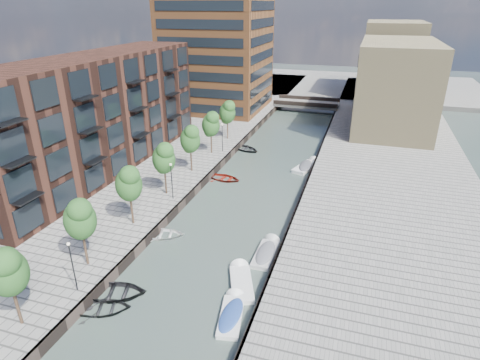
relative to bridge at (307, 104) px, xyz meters
The scene contains 31 objects.
water 32.03m from the bridge, 90.00° to the right, with size 300.00×300.00×0.00m, color #38473F.
quay_left 48.17m from the bridge, 138.37° to the right, with size 60.00×140.00×1.00m, color gray.
quay_right 35.79m from the bridge, 63.43° to the right, with size 20.00×140.00×1.00m, color gray.
quay_wall_left 32.59m from the bridge, 100.79° to the right, with size 0.25×140.00×1.00m, color #332823.
quay_wall_right 32.59m from the bridge, 79.21° to the right, with size 0.25×140.00×1.00m, color #332823.
far_closure 28.01m from the bridge, 90.00° to the left, with size 80.00×40.00×1.00m, color gray.
apartment_block 46.99m from the bridge, 115.46° to the right, with size 8.00×38.00×14.00m, color #321A13.
tower 23.48m from the bridge, 157.62° to the right, with size 18.00×18.00×30.00m, color brown.
tan_block_near 19.99m from the bridge, 32.01° to the right, with size 12.00×25.00×14.00m, color #9B895F.
tan_block_far 23.87m from the bridge, 45.00° to the left, with size 12.00×20.00×16.00m, color #9B895F.
bridge is the anchor object (origin of this frame).
tree_0 68.64m from the bridge, 97.13° to the right, with size 2.50×2.50×5.95m.
tree_1 61.71m from the bridge, 97.93° to the right, with size 2.50×2.50×5.95m.
tree_2 54.81m from the bridge, 98.95° to the right, with size 2.50×2.50×5.95m.
tree_3 47.92m from the bridge, 100.25° to the right, with size 2.50×2.50×5.95m.
tree_4 41.08m from the bridge, 102.00° to the right, with size 2.50×2.50×5.95m.
tree_5 34.30m from the bridge, 104.44° to the right, with size 2.50×2.50×5.95m.
tree_6 27.63m from the bridge, 108.10° to the right, with size 2.50×2.50×5.95m.
lamp_0 64.44m from the bridge, 96.42° to the right, with size 0.24×0.24×4.12m.
lamp_1 48.58m from the bridge, 98.53° to the right, with size 0.24×0.24×4.12m.
lamp_2 32.87m from the bridge, 102.68° to the right, with size 0.24×0.24×4.12m.
sloop_0 62.96m from the bridge, 94.52° to the right, with size 3.58×5.01×1.04m, color black.
sloop_1 64.61m from the bridge, 94.28° to the right, with size 2.93×4.10×0.85m, color black.
sloop_2 39.62m from the bridge, 96.22° to the right, with size 2.99×4.19×0.87m, color maroon.
sloop_3 54.22m from the bridge, 95.72° to the right, with size 2.99×4.19×0.87m, color white.
sloop_4 28.30m from the bridge, 100.11° to the right, with size 3.29×4.60×0.95m, color black.
motorboat_1 54.01m from the bridge, 84.87° to the right, with size 1.66×4.74×1.58m.
motorboat_2 58.35m from the bridge, 86.26° to the right, with size 3.28×5.03×1.59m.
motorboat_3 62.20m from the bridge, 86.03° to the right, with size 2.31×4.65×1.48m.
motorboat_4 32.55m from the bridge, 81.00° to the right, with size 3.26×5.54×1.75m.
car 18.08m from the bridge, 48.70° to the right, with size 1.47×3.64×1.24m, color silver.
Camera 1 is at (11.64, -11.29, 20.59)m, focal length 30.00 mm.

